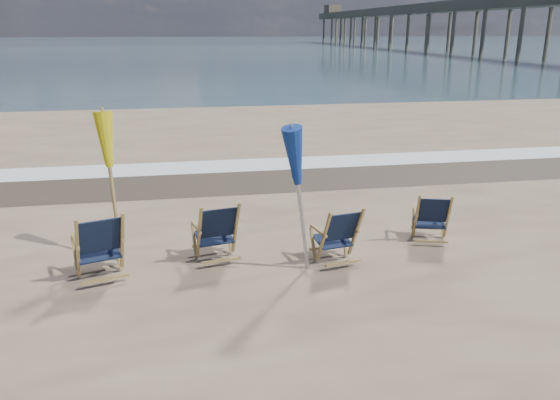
% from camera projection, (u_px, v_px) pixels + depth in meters
% --- Properties ---
extents(ocean, '(400.00, 400.00, 0.00)m').
position_uv_depth(ocean, '(185.00, 44.00, 127.24)').
color(ocean, '#3D5665').
rests_on(ocean, ground).
extents(surf_foam, '(200.00, 1.40, 0.01)m').
position_uv_depth(surf_foam, '(241.00, 165.00, 14.86)').
color(surf_foam, silver).
rests_on(surf_foam, ground).
extents(wet_sand_strip, '(200.00, 2.60, 0.00)m').
position_uv_depth(wet_sand_strip, '(247.00, 180.00, 13.45)').
color(wet_sand_strip, '#42362A').
rests_on(wet_sand_strip, ground).
extents(beach_chair_0, '(0.92, 0.98, 1.11)m').
position_uv_depth(beach_chair_0, '(123.00, 244.00, 7.97)').
color(beach_chair_0, black).
rests_on(beach_chair_0, ground).
extents(beach_chair_1, '(0.80, 0.87, 1.05)m').
position_uv_depth(beach_chair_1, '(236.00, 231.00, 8.59)').
color(beach_chair_1, black).
rests_on(beach_chair_1, ground).
extents(beach_chair_2, '(0.76, 0.82, 0.99)m').
position_uv_depth(beach_chair_2, '(356.00, 234.00, 8.51)').
color(beach_chair_2, black).
rests_on(beach_chair_2, ground).
extents(beach_chair_3, '(0.77, 0.82, 0.94)m').
position_uv_depth(beach_chair_3, '(448.00, 219.00, 9.26)').
color(beach_chair_3, black).
rests_on(beach_chair_3, ground).
extents(umbrella_yellow, '(0.30, 0.30, 2.36)m').
position_uv_depth(umbrella_yellow, '(109.00, 148.00, 8.30)').
color(umbrella_yellow, olive).
rests_on(umbrella_yellow, ground).
extents(umbrella_blue, '(0.30, 0.30, 2.32)m').
position_uv_depth(umbrella_blue, '(301.00, 159.00, 7.74)').
color(umbrella_blue, '#A5A5AD').
rests_on(umbrella_blue, ground).
extents(fishing_pier, '(4.40, 140.00, 9.30)m').
position_uv_depth(fishing_pier, '(446.00, 21.00, 81.51)').
color(fishing_pier, brown).
rests_on(fishing_pier, ground).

